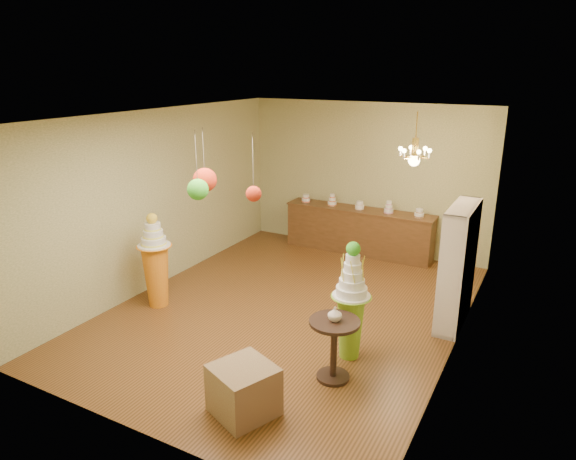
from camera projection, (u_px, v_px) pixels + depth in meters
The scene contains 17 objects.
floor at pixel (290, 309), 8.08m from camera, with size 6.50×6.50×0.00m, color brown.
ceiling at pixel (290, 115), 7.16m from camera, with size 6.50×6.50×0.00m, color silver.
wall_back at pixel (366, 178), 10.34m from camera, with size 5.00×0.04×3.00m, color tan.
wall_front at pixel (129, 303), 4.89m from camera, with size 5.00×0.04×3.00m, color tan.
wall_left at pixel (161, 198), 8.75m from camera, with size 0.04×6.50×3.00m, color tan.
wall_right at pixel (464, 245), 6.49m from camera, with size 0.04×6.50×3.00m, color tan.
pedestal_green at pixel (351, 311), 6.58m from camera, with size 0.51×0.51×1.60m.
pedestal_orange at pixel (156, 268), 8.04m from camera, with size 0.51×0.51×1.53m.
burlap_riser at pixel (244, 390), 5.60m from camera, with size 0.62×0.62×0.57m, color olive.
sideboard at pixel (359, 230), 10.42m from camera, with size 3.04×0.54×1.16m.
shelving_unit at pixel (458, 266), 7.41m from camera, with size 0.33×1.20×1.80m.
round_table at pixel (334, 341), 6.15m from camera, with size 0.66×0.66×0.78m.
vase at pixel (335, 314), 6.04m from camera, with size 0.17×0.17×0.18m, color beige.
pom_red_left at pixel (205, 180), 5.95m from camera, with size 0.28×0.28×0.74m.
pom_green_mid at pixel (198, 189), 5.75m from camera, with size 0.24×0.24×0.78m.
pom_red_right at pixel (254, 194), 5.52m from camera, with size 0.17×0.17×0.74m.
chandelier at pixel (414, 157), 7.98m from camera, with size 0.53×0.53×0.85m.
Camera 1 is at (3.45, -6.45, 3.66)m, focal length 32.00 mm.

